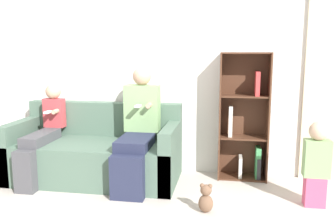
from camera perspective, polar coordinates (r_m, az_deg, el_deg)
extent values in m
plane|color=#BCB2A8|center=(3.70, -9.09, -13.47)|extent=(14.00, 14.00, 0.00)
cube|color=silver|center=(4.36, -5.36, 7.34)|extent=(10.00, 0.06, 2.55)
cube|color=beige|center=(4.33, 24.94, 4.51)|extent=(0.61, 0.04, 2.25)
cube|color=#4C6656|center=(4.10, -11.99, -7.94)|extent=(1.89, 0.71, 0.44)
cube|color=#4C6656|center=(4.44, -10.05, -3.85)|extent=(1.89, 0.16, 0.84)
cube|color=#4C6656|center=(4.46, -22.61, -5.60)|extent=(0.13, 0.71, 0.66)
cube|color=#4C6656|center=(3.85, 0.29, -7.23)|extent=(0.13, 0.71, 0.66)
cube|color=#232842|center=(3.57, -6.56, -10.47)|extent=(0.33, 0.12, 0.44)
cube|color=#232842|center=(3.78, -5.32, -4.94)|extent=(0.33, 0.51, 0.11)
cube|color=#84AD70|center=(4.04, -4.15, 0.63)|extent=(0.39, 0.18, 0.53)
sphere|color=tan|center=(4.00, -4.21, 5.75)|extent=(0.21, 0.21, 0.21)
cylinder|color=tan|center=(3.88, -3.09, 1.04)|extent=(0.05, 0.10, 0.05)
cube|color=white|center=(3.85, -4.82, 0.97)|extent=(0.05, 0.12, 0.02)
cube|color=#47474C|center=(4.00, -21.94, -8.90)|extent=(0.21, 0.12, 0.44)
cube|color=#47474C|center=(4.22, -19.73, -3.94)|extent=(0.21, 0.58, 0.11)
cube|color=#B73D42|center=(4.47, -17.76, -0.12)|extent=(0.24, 0.11, 0.34)
sphere|color=tan|center=(4.44, -17.93, 3.16)|extent=(0.18, 0.18, 0.18)
cylinder|color=tan|center=(4.34, -17.63, 0.07)|extent=(0.05, 0.10, 0.05)
cube|color=white|center=(4.33, -18.71, -0.01)|extent=(0.05, 0.12, 0.02)
cube|color=#DB4C75|center=(3.71, 22.43, -11.63)|extent=(0.19, 0.14, 0.29)
cube|color=#84AD70|center=(3.61, 22.75, -6.86)|extent=(0.23, 0.14, 0.35)
sphere|color=beige|center=(3.55, 23.02, -2.84)|extent=(0.17, 0.17, 0.17)
cube|color=#4C2D1E|center=(4.09, 8.34, -0.67)|extent=(0.02, 0.29, 1.44)
cube|color=#4C2D1E|center=(4.12, 15.74, -0.87)|extent=(0.02, 0.29, 1.44)
cube|color=#4C2D1E|center=(4.23, 11.98, -0.45)|extent=(0.55, 0.02, 1.44)
cube|color=#4C2D1E|center=(4.28, 11.72, -10.18)|extent=(0.51, 0.25, 0.02)
cube|color=#4C2D1E|center=(4.15, 11.94, -4.00)|extent=(0.51, 0.25, 0.02)
cube|color=#4C2D1E|center=(4.06, 12.17, 2.52)|extent=(0.51, 0.25, 0.02)
cube|color=#4C2D1E|center=(4.03, 12.41, 9.22)|extent=(0.51, 0.25, 0.02)
cube|color=beige|center=(4.10, 10.00, -1.46)|extent=(0.04, 0.14, 0.35)
cube|color=#333338|center=(4.25, 14.27, -8.60)|extent=(0.04, 0.19, 0.24)
cube|color=#429956|center=(4.23, 14.21, -7.82)|extent=(0.06, 0.18, 0.36)
cube|color=beige|center=(4.24, 11.50, -8.55)|extent=(0.04, 0.19, 0.24)
cube|color=#C63838|center=(4.06, 14.13, 4.45)|extent=(0.05, 0.21, 0.27)
ellipsoid|color=brown|center=(3.35, 6.07, -14.38)|extent=(0.14, 0.11, 0.17)
sphere|color=brown|center=(3.30, 6.11, -12.36)|extent=(0.10, 0.10, 0.10)
sphere|color=brown|center=(3.29, 5.49, -11.67)|extent=(0.04, 0.04, 0.04)
sphere|color=brown|center=(3.29, 6.77, -11.72)|extent=(0.04, 0.04, 0.04)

